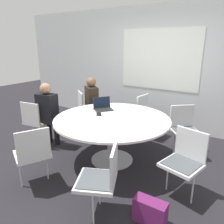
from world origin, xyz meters
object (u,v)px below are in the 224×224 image
object	(u,v)px
chair_4	(185,158)
person_0	(92,101)
chair_5	(184,126)
coffee_cup	(99,113)
chair_0	(86,107)
chair_6	(147,112)
chair_2	(33,151)
person_1	(48,110)
handbag	(150,212)
chair_1	(36,119)
chair_3	(102,176)
laptop	(103,107)

from	to	relation	value
chair_4	person_0	distance (m)	2.52
chair_5	coffee_cup	xyz separation A→B (m)	(-1.19, -0.86, 0.27)
chair_0	chair_6	size ratio (longest dim) A/B	1.00
chair_4	person_0	size ratio (longest dim) A/B	0.71
chair_2	person_1	size ratio (longest dim) A/B	0.71
chair_4	handbag	xyz separation A→B (m)	(-0.16, -0.67, -0.38)
chair_4	chair_1	bearing A→B (deg)	14.97
chair_2	chair_5	size ratio (longest dim) A/B	1.00
chair_6	person_0	xyz separation A→B (m)	(-1.10, -0.43, 0.19)
chair_1	chair_2	bearing A→B (deg)	-48.23
chair_2	chair_6	xyz separation A→B (m)	(0.59, 2.42, 0.00)
chair_4	person_1	xyz separation A→B (m)	(-2.55, 0.10, 0.19)
chair_3	chair_5	size ratio (longest dim) A/B	1.00
person_1	chair_3	bearing A→B (deg)	-34.30
chair_0	laptop	xyz separation A→B (m)	(0.87, -0.60, 0.28)
chair_4	person_0	xyz separation A→B (m)	(-2.27, 1.08, 0.19)
person_0	coffee_cup	bearing A→B (deg)	-9.06
chair_2	chair_5	xyz separation A→B (m)	(1.45, 2.01, 0.00)
chair_0	chair_3	world-z (taller)	same
chair_3	handbag	xyz separation A→B (m)	(0.49, 0.20, -0.38)
laptop	chair_5	bearing A→B (deg)	-29.89
chair_6	handbag	bearing A→B (deg)	31.08
chair_1	chair_3	distance (m)	2.29
chair_3	coffee_cup	bearing A→B (deg)	12.54
person_0	handbag	world-z (taller)	person_0
chair_0	chair_2	world-z (taller)	same
person_1	coffee_cup	size ratio (longest dim) A/B	15.20
person_0	coffee_cup	size ratio (longest dim) A/B	15.20
person_0	handbag	xyz separation A→B (m)	(2.11, -1.75, -0.58)
laptop	coffee_cup	xyz separation A→B (m)	(0.15, -0.33, -0.02)
chair_4	laptop	size ratio (longest dim) A/B	2.16
person_0	person_1	distance (m)	1.02
person_0	chair_5	bearing A→B (deg)	38.83
chair_6	chair_2	bearing A→B (deg)	-7.32
chair_0	coffee_cup	bearing A→B (deg)	-4.06
chair_1	handbag	bearing A→B (deg)	-21.43
person_0	chair_1	bearing A→B (deg)	-76.78
chair_0	laptop	size ratio (longest dim) A/B	2.16
chair_0	chair_4	world-z (taller)	same
chair_0	handbag	distance (m)	3.01
chair_6	laptop	bearing A→B (deg)	-20.15
person_0	laptop	bearing A→B (deg)	-1.09
chair_4	chair_5	world-z (taller)	same
chair_3	chair_4	distance (m)	1.08
chair_0	chair_6	xyz separation A→B (m)	(1.34, 0.35, 0.00)
chair_2	chair_4	distance (m)	1.97
chair_0	chair_2	bearing A→B (deg)	-31.76
chair_5	chair_6	distance (m)	0.96
chair_1	chair_5	xyz separation A→B (m)	(2.48, 1.12, 0.00)
laptop	handbag	bearing A→B (deg)	-91.74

